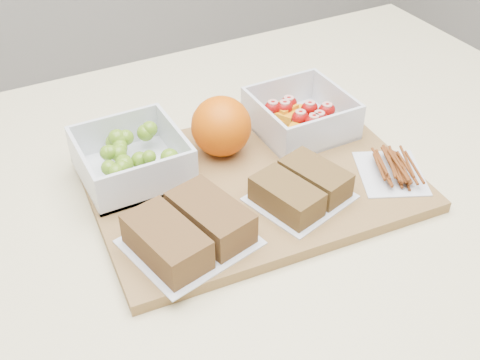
{
  "coord_description": "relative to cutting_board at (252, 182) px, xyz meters",
  "views": [
    {
      "loc": [
        -0.29,
        -0.53,
        1.41
      ],
      "look_at": [
        -0.0,
        0.02,
        0.93
      ],
      "focal_mm": 45.0,
      "sensor_mm": 36.0,
      "label": 1
    }
  ],
  "objects": [
    {
      "name": "sandwich_bag_center",
      "position": [
        0.03,
        -0.07,
        0.03
      ],
      "size": [
        0.14,
        0.13,
        0.04
      ],
      "color": "silver",
      "rests_on": "cutting_board"
    },
    {
      "name": "grape_container",
      "position": [
        -0.14,
        0.09,
        0.03
      ],
      "size": [
        0.13,
        0.13,
        0.06
      ],
      "color": "silver",
      "rests_on": "cutting_board"
    },
    {
      "name": "orange",
      "position": [
        -0.01,
        0.07,
        0.05
      ],
      "size": [
        0.08,
        0.08,
        0.08
      ],
      "primitive_type": "sphere",
      "color": "#D65605",
      "rests_on": "cutting_board"
    },
    {
      "name": "pretzel_bag",
      "position": [
        0.17,
        -0.08,
        0.02
      ],
      "size": [
        0.12,
        0.13,
        0.02
      ],
      "color": "silver",
      "rests_on": "cutting_board"
    },
    {
      "name": "fruit_container",
      "position": [
        0.12,
        0.07,
        0.03
      ],
      "size": [
        0.13,
        0.13,
        0.06
      ],
      "color": "silver",
      "rests_on": "cutting_board"
    },
    {
      "name": "sandwich_bag_left",
      "position": [
        -0.13,
        -0.08,
        0.03
      ],
      "size": [
        0.16,
        0.15,
        0.04
      ],
      "color": "silver",
      "rests_on": "cutting_board"
    },
    {
      "name": "cutting_board",
      "position": [
        0.0,
        0.0,
        0.0
      ],
      "size": [
        0.44,
        0.33,
        0.02
      ],
      "primitive_type": "cube",
      "rotation": [
        0.0,
        0.0,
        -0.07
      ],
      "color": "olive",
      "rests_on": "counter"
    }
  ]
}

